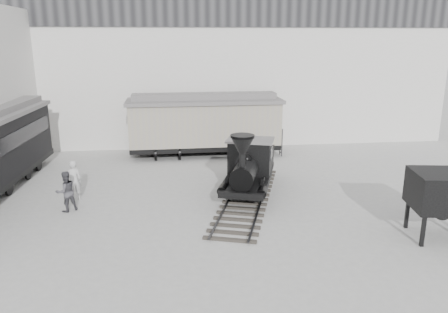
{
  "coord_description": "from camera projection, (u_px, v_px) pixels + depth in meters",
  "views": [
    {
      "loc": [
        -2.35,
        -15.47,
        7.32
      ],
      "look_at": [
        -0.07,
        3.94,
        2.0
      ],
      "focal_mm": 35.0,
      "sensor_mm": 36.0,
      "label": 1
    }
  ],
  "objects": [
    {
      "name": "visitor_b",
      "position": [
        66.0,
        191.0,
        18.87
      ],
      "size": [
        1.11,
        1.06,
        1.81
      ],
      "primitive_type": "imported",
      "rotation": [
        0.0,
        0.0,
        3.74
      ],
      "color": "#46454B",
      "rests_on": "ground"
    },
    {
      "name": "coal_hopper",
      "position": [
        444.0,
        196.0,
        16.17
      ],
      "size": [
        2.63,
        2.28,
        2.56
      ],
      "rotation": [
        0.0,
        0.0,
        -0.16
      ],
      "color": "black",
      "rests_on": "ground"
    },
    {
      "name": "north_wall",
      "position": [
        206.0,
        65.0,
        29.92
      ],
      "size": [
        34.0,
        2.51,
        11.0
      ],
      "color": "silver",
      "rests_on": "ground"
    },
    {
      "name": "boxcar",
      "position": [
        205.0,
        123.0,
        27.79
      ],
      "size": [
        9.77,
        3.17,
        3.98
      ],
      "rotation": [
        0.0,
        0.0,
        0.01
      ],
      "color": "black",
      "rests_on": "ground"
    },
    {
      "name": "visitor_a",
      "position": [
        74.0,
        180.0,
        20.16
      ],
      "size": [
        0.79,
        0.63,
        1.91
      ],
      "primitive_type": "imported",
      "rotation": [
        0.0,
        0.0,
        3.41
      ],
      "color": "silver",
      "rests_on": "ground"
    },
    {
      "name": "ground",
      "position": [
        238.0,
        232.0,
        17.02
      ],
      "size": [
        90.0,
        90.0,
        0.0
      ],
      "primitive_type": "plane",
      "color": "#9E9E9B"
    },
    {
      "name": "locomotive",
      "position": [
        249.0,
        170.0,
        20.86
      ],
      "size": [
        4.8,
        9.58,
        3.32
      ],
      "rotation": [
        0.0,
        0.0,
        -0.31
      ],
      "color": "black",
      "rests_on": "ground"
    }
  ]
}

